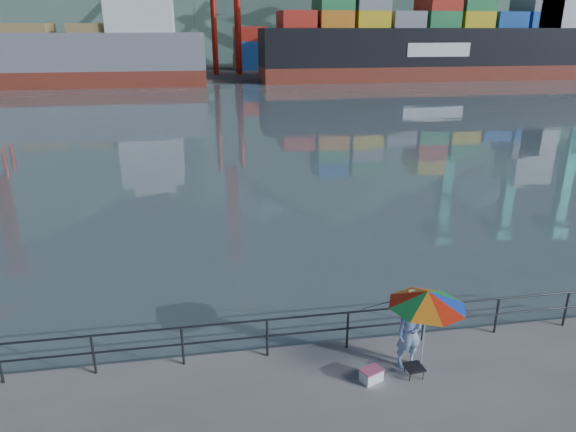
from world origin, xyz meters
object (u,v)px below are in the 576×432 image
(fisherman, at_px, (410,332))
(container_ship, at_px, (437,39))
(cooler_bag, at_px, (371,376))
(bulk_carrier, at_px, (45,54))
(beach_umbrella, at_px, (427,299))

(fisherman, xyz_separation_m, container_ship, (33.44, 71.20, 4.99))
(cooler_bag, distance_m, bulk_carrier, 74.40)
(beach_umbrella, xyz_separation_m, container_ship, (33.26, 71.55, 3.95))
(bulk_carrier, bearing_deg, beach_umbrella, -70.09)
(beach_umbrella, bearing_deg, container_ship, 65.07)
(cooler_bag, relative_size, bulk_carrier, 0.01)
(container_ship, bearing_deg, fisherman, -115.16)
(fisherman, xyz_separation_m, bulk_carrier, (-25.23, 69.81, 3.28))
(beach_umbrella, xyz_separation_m, cooler_bag, (-1.20, -0.08, -1.81))
(beach_umbrella, height_order, cooler_bag, beach_umbrella)
(bulk_carrier, bearing_deg, container_ship, 1.36)
(container_ship, bearing_deg, beach_umbrella, -114.93)
(bulk_carrier, xyz_separation_m, container_ship, (58.67, 1.39, 1.72))
(beach_umbrella, relative_size, bulk_carrier, 0.04)
(beach_umbrella, bearing_deg, fisherman, 117.61)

